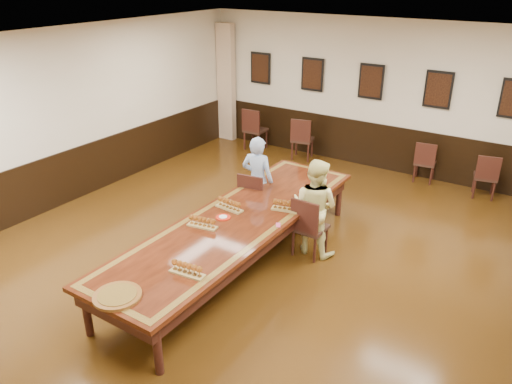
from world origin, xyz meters
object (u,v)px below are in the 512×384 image
Objects in this scene: chair_man at (255,198)px; spare_chair_c at (425,161)px; chair_woman at (311,226)px; carved_platter at (117,296)px; conference_table at (237,228)px; person_woman at (315,207)px; person_man at (258,180)px; spare_chair_d at (486,175)px; spare_chair_a at (255,129)px; spare_chair_b at (303,138)px.

chair_man reaches higher than spare_chair_c.
chair_woman is 1.64× the size of carved_platter.
spare_chair_c is at bearing 73.62° from conference_table.
person_man is at bearing -15.15° from person_woman.
conference_table is (0.50, -1.23, 0.12)m from chair_man.
spare_chair_c is at bearing 78.58° from carved_platter.
person_man is 1.01× the size of person_woman.
chair_woman is 1.15m from conference_table.
spare_chair_d reaches higher than carved_platter.
spare_chair_d is 5.31m from conference_table.
spare_chair_a is 3.87m from person_man.
spare_chair_a is 5.26m from conference_table.
chair_woman is (1.28, -0.38, 0.00)m from chair_man.
spare_chair_c is (1.90, 3.54, -0.05)m from chair_man.
spare_chair_b is at bearing 101.26° from carved_platter.
chair_woman is 0.30m from person_woman.
spare_chair_b is 6.98m from carved_platter.
spare_chair_b reaches higher than chair_man.
spare_chair_a reaches higher than spare_chair_c.
chair_man is 1.34m from person_woman.
carved_platter is at bearing 108.25° from spare_chair_a.
chair_man is 0.31m from person_man.
person_woman is (2.16, -3.61, 0.28)m from spare_chair_b.
spare_chair_a is at bearing -45.71° from chair_woman.
spare_chair_d is (5.28, 0.09, -0.07)m from spare_chair_a.
spare_chair_d is at bearing -114.65° from chair_woman.
spare_chair_b is 4.77m from conference_table.
carved_platter is at bearing 76.87° from chair_woman.
chair_woman is 0.20× the size of conference_table.
spare_chair_c is 1.46× the size of carved_platter.
person_woman is (-0.63, -3.82, 0.33)m from spare_chair_c.
spare_chair_d is at bearing -141.43° from chair_man.
chair_man is 3.45m from spare_chair_b.
chair_woman is at bearing 105.84° from spare_chair_b.
spare_chair_b reaches higher than conference_table.
person_man is at bearing 120.96° from spare_chair_a.
chair_woman is at bearing 154.34° from chair_man.
spare_chair_c is 4.97m from conference_table.
carved_platter is at bearing -90.56° from conference_table.
person_man reaches higher than person_woman.
chair_man is 0.63× the size of person_man.
spare_chair_b is 0.20× the size of conference_table.
spare_chair_a is 1.71× the size of carved_platter.
spare_chair_a reaches higher than spare_chair_b.
carved_platter is at bearing 88.75° from chair_man.
chair_man is 4.60m from spare_chair_d.
spare_chair_b reaches higher than spare_chair_d.
carved_platter is at bearing 56.60° from spare_chair_d.
spare_chair_a is at bearing -65.02° from person_man.
person_man reaches higher than conference_table.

